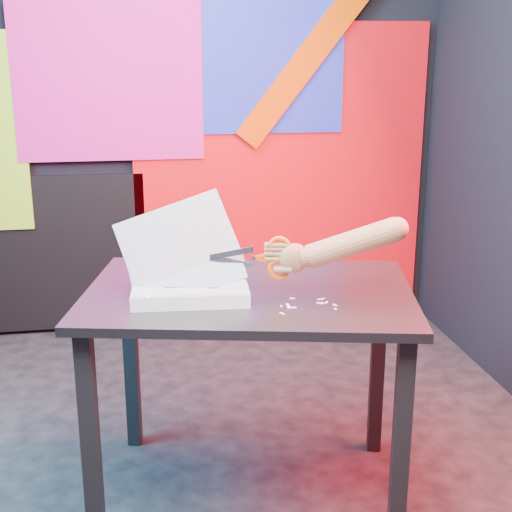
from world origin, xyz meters
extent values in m
cube|color=black|center=(0.00, 0.00, 0.00)|extent=(3.00, 3.00, 0.01)
cube|color=black|center=(0.00, 1.50, 1.35)|extent=(3.00, 0.01, 2.70)
cube|color=black|center=(0.00, -1.50, 1.35)|extent=(3.00, 0.01, 2.70)
cube|color=red|center=(0.65, 1.47, 0.85)|extent=(1.60, 0.02, 1.60)
cube|color=#2230CA|center=(0.55, 1.46, 1.45)|extent=(0.85, 0.02, 0.75)
cube|color=#DA1683|center=(-0.25, 1.45, 1.35)|extent=(0.95, 0.02, 0.80)
cube|color=#E53F00|center=(0.85, 1.44, 1.55)|extent=(0.91, 0.02, 1.11)
cube|color=black|center=(-0.75, 1.47, 0.45)|extent=(1.30, 0.02, 0.85)
cube|color=#262424|center=(-0.30, -0.34, 0.36)|extent=(0.06, 0.06, 0.72)
cube|color=#262424|center=(-0.18, 0.23, 0.36)|extent=(0.06, 0.06, 0.72)
cube|color=#262424|center=(0.62, -0.54, 0.36)|extent=(0.06, 0.06, 0.72)
cube|color=#262424|center=(0.74, 0.04, 0.36)|extent=(0.06, 0.06, 0.72)
cube|color=#343434|center=(0.22, -0.15, 0.73)|extent=(1.18, 0.91, 0.03)
cube|color=white|center=(0.02, -0.18, 0.77)|extent=(0.38, 0.29, 0.04)
cube|color=white|center=(0.02, -0.18, 0.79)|extent=(0.38, 0.29, 0.00)
cube|color=white|center=(0.02, -0.18, 0.80)|extent=(0.36, 0.27, 0.11)
cube|color=white|center=(0.01, -0.17, 0.82)|extent=(0.37, 0.23, 0.19)
cube|color=white|center=(0.00, -0.15, 0.87)|extent=(0.39, 0.19, 0.27)
cube|color=white|center=(-0.01, -0.14, 0.91)|extent=(0.41, 0.16, 0.32)
cylinder|color=#25242E|center=(-0.15, -0.29, 0.79)|extent=(0.01, 0.01, 0.00)
cylinder|color=#25242E|center=(-0.12, -0.29, 0.79)|extent=(0.01, 0.01, 0.00)
cylinder|color=#25242E|center=(-0.10, -0.29, 0.79)|extent=(0.01, 0.01, 0.00)
cylinder|color=#25242E|center=(-0.07, -0.30, 0.79)|extent=(0.01, 0.01, 0.00)
cylinder|color=#25242E|center=(-0.05, -0.30, 0.79)|extent=(0.01, 0.01, 0.00)
cylinder|color=#25242E|center=(-0.02, -0.30, 0.79)|extent=(0.01, 0.01, 0.00)
cylinder|color=#25242E|center=(0.00, -0.30, 0.79)|extent=(0.01, 0.01, 0.00)
cylinder|color=#25242E|center=(0.03, -0.30, 0.79)|extent=(0.01, 0.01, 0.00)
cylinder|color=#25242E|center=(0.05, -0.30, 0.79)|extent=(0.01, 0.01, 0.00)
cylinder|color=#25242E|center=(0.08, -0.31, 0.79)|extent=(0.01, 0.01, 0.00)
cylinder|color=#25242E|center=(0.10, -0.31, 0.79)|extent=(0.01, 0.01, 0.00)
cylinder|color=#25242E|center=(0.13, -0.31, 0.79)|extent=(0.01, 0.01, 0.00)
cylinder|color=#25242E|center=(0.15, -0.31, 0.79)|extent=(0.01, 0.01, 0.00)
cylinder|color=#25242E|center=(0.18, -0.31, 0.79)|extent=(0.01, 0.01, 0.00)
cylinder|color=#25242E|center=(-0.13, -0.05, 0.79)|extent=(0.01, 0.01, 0.00)
cylinder|color=#25242E|center=(-0.10, -0.05, 0.79)|extent=(0.01, 0.01, 0.00)
cylinder|color=#25242E|center=(-0.08, -0.05, 0.79)|extent=(0.01, 0.01, 0.00)
cylinder|color=#25242E|center=(-0.05, -0.05, 0.79)|extent=(0.01, 0.01, 0.00)
cylinder|color=#25242E|center=(-0.03, -0.06, 0.79)|extent=(0.01, 0.01, 0.00)
cylinder|color=#25242E|center=(0.00, -0.06, 0.79)|extent=(0.01, 0.01, 0.00)
cylinder|color=#25242E|center=(0.02, -0.06, 0.79)|extent=(0.01, 0.01, 0.00)
cylinder|color=#25242E|center=(0.05, -0.06, 0.79)|extent=(0.01, 0.01, 0.00)
cylinder|color=#25242E|center=(0.07, -0.06, 0.79)|extent=(0.01, 0.01, 0.00)
cylinder|color=#25242E|center=(0.10, -0.06, 0.79)|extent=(0.01, 0.01, 0.00)
cylinder|color=#25242E|center=(0.12, -0.07, 0.79)|extent=(0.01, 0.01, 0.00)
cylinder|color=#25242E|center=(0.15, -0.07, 0.79)|extent=(0.01, 0.01, 0.00)
cylinder|color=#25242E|center=(0.17, -0.07, 0.79)|extent=(0.01, 0.01, 0.00)
cylinder|color=#25242E|center=(0.19, -0.07, 0.79)|extent=(0.01, 0.01, 0.00)
cube|color=black|center=(-0.06, -0.13, 0.79)|extent=(0.07, 0.02, 0.00)
cube|color=black|center=(0.05, -0.15, 0.79)|extent=(0.05, 0.01, 0.00)
cube|color=black|center=(-0.02, -0.22, 0.79)|extent=(0.09, 0.02, 0.00)
cube|color=black|center=(0.10, -0.24, 0.79)|extent=(0.04, 0.01, 0.00)
cube|color=silver|center=(0.16, -0.19, 0.89)|extent=(0.14, 0.03, 0.05)
cube|color=silver|center=(0.16, -0.19, 0.86)|extent=(0.14, 0.03, 0.05)
cylinder|color=silver|center=(0.22, -0.20, 0.87)|extent=(0.02, 0.02, 0.01)
cube|color=#EE5208|center=(0.25, -0.21, 0.87)|extent=(0.05, 0.02, 0.02)
cube|color=#EE5208|center=(0.25, -0.21, 0.88)|extent=(0.05, 0.02, 0.02)
torus|color=#EE5208|center=(0.30, -0.22, 0.91)|extent=(0.08, 0.03, 0.07)
torus|color=#EE5208|center=(0.30, -0.22, 0.84)|extent=(0.08, 0.03, 0.07)
ellipsoid|color=#9B5937|center=(0.35, -0.23, 0.87)|extent=(0.09, 0.05, 0.10)
cylinder|color=#9B5937|center=(0.30, -0.22, 0.87)|extent=(0.07, 0.03, 0.02)
cylinder|color=#9B5937|center=(0.30, -0.22, 0.89)|extent=(0.07, 0.03, 0.02)
cylinder|color=#9B5937|center=(0.30, -0.22, 0.90)|extent=(0.06, 0.03, 0.02)
cylinder|color=#9B5937|center=(0.30, -0.22, 0.92)|extent=(0.06, 0.03, 0.02)
cylinder|color=#9B5937|center=(0.31, -0.23, 0.84)|extent=(0.06, 0.05, 0.03)
cylinder|color=#9B5937|center=(0.39, -0.24, 0.88)|extent=(0.07, 0.07, 0.06)
cylinder|color=#9B5937|center=(0.53, -0.27, 0.93)|extent=(0.31, 0.14, 0.17)
sphere|color=#9B5937|center=(0.66, -0.29, 0.97)|extent=(0.07, 0.07, 0.07)
cube|color=white|center=(0.43, -0.28, 0.75)|extent=(0.03, 0.01, 0.00)
cube|color=white|center=(0.31, -0.33, 0.75)|extent=(0.01, 0.02, 0.00)
cube|color=white|center=(0.45, -0.37, 0.75)|extent=(0.01, 0.01, 0.00)
cube|color=white|center=(0.31, -0.31, 0.75)|extent=(0.01, 0.02, 0.00)
cube|color=white|center=(0.28, -0.38, 0.75)|extent=(0.02, 0.02, 0.00)
cube|color=white|center=(0.42, -0.32, 0.75)|extent=(0.02, 0.02, 0.00)
cube|color=white|center=(0.34, -0.26, 0.75)|extent=(0.02, 0.01, 0.00)
cube|color=white|center=(0.29, -0.32, 0.75)|extent=(0.00, 0.01, 0.00)
cube|color=white|center=(0.41, -0.31, 0.75)|extent=(0.02, 0.02, 0.00)
cube|color=white|center=(0.46, -0.34, 0.75)|extent=(0.01, 0.02, 0.00)
cube|color=white|center=(0.44, -0.31, 0.75)|extent=(0.01, 0.02, 0.00)
cube|color=white|center=(0.32, -0.34, 0.75)|extent=(0.03, 0.01, 0.00)
camera|label=1|loc=(-0.12, -2.33, 1.50)|focal=50.00mm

